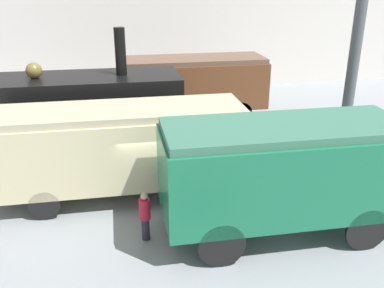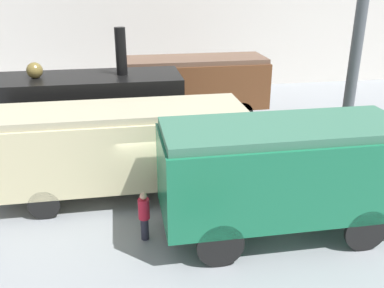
{
  "view_description": "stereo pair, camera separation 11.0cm",
  "coord_description": "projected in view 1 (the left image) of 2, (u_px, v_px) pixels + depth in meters",
  "views": [
    {
      "loc": [
        -1.12,
        -13.49,
        7.51
      ],
      "look_at": [
        1.5,
        1.0,
        1.6
      ],
      "focal_mm": 40.0,
      "sensor_mm": 36.0,
      "label": 1
    },
    {
      "loc": [
        -1.01,
        -13.51,
        7.51
      ],
      "look_at": [
        1.5,
        1.0,
        1.6
      ],
      "focal_mm": 40.0,
      "sensor_mm": 36.0,
      "label": 2
    }
  ],
  "objects": [
    {
      "name": "backdrop_wall",
      "position": [
        130.0,
        22.0,
        27.79
      ],
      "size": [
        44.0,
        0.15,
        9.0
      ],
      "color": "silver",
      "rests_on": "ground_plane"
    },
    {
      "name": "passenger_coach_vintage",
      "position": [
        121.0,
        145.0,
        14.87
      ],
      "size": [
        8.64,
        2.65,
        3.28
      ],
      "color": "beige",
      "rests_on": "ground_plane"
    },
    {
      "name": "ground_plane",
      "position": [
        156.0,
        198.0,
        15.3
      ],
      "size": [
        80.0,
        80.0,
        0.0
      ],
      "primitive_type": "plane",
      "color": "gray"
    },
    {
      "name": "visitor_person",
      "position": [
        145.0,
        215.0,
        12.66
      ],
      "size": [
        0.34,
        0.34,
        1.57
      ],
      "color": "#262633",
      "rests_on": "ground_plane"
    },
    {
      "name": "steam_locomotive",
      "position": [
        53.0,
        113.0,
        17.71
      ],
      "size": [
        10.58,
        2.87,
        5.5
      ],
      "color": "black",
      "rests_on": "ground_plane"
    },
    {
      "name": "passenger_coach_wooden",
      "position": [
        194.0,
        83.0,
        22.72
      ],
      "size": [
        7.46,
        2.72,
        3.41
      ],
      "color": "brown",
      "rests_on": "ground_plane"
    },
    {
      "name": "streamlined_locomotive",
      "position": [
        302.0,
        167.0,
        12.66
      ],
      "size": [
        8.74,
        2.8,
        3.55
      ],
      "color": "#196B47",
      "rests_on": "ground_plane"
    },
    {
      "name": "support_pillar",
      "position": [
        353.0,
        69.0,
        16.68
      ],
      "size": [
        0.44,
        0.44,
        8.0
      ],
      "color": "#4C5156",
      "rests_on": "ground_plane"
    }
  ]
}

